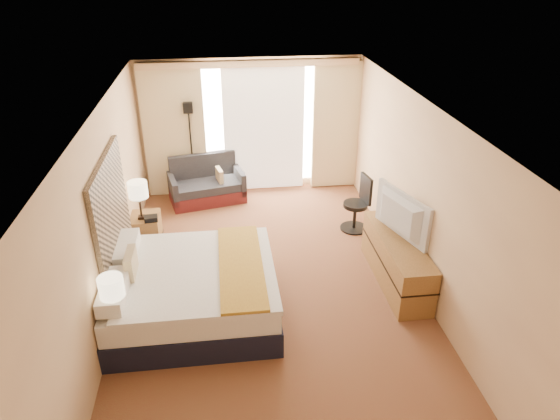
{
  "coord_description": "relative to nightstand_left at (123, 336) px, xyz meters",
  "views": [
    {
      "loc": [
        -0.59,
        -5.77,
        4.33
      ],
      "look_at": [
        0.18,
        0.4,
        1.07
      ],
      "focal_mm": 32.0,
      "sensor_mm": 36.0,
      "label": 1
    }
  ],
  "objects": [
    {
      "name": "floor",
      "position": [
        1.87,
        1.05,
        -0.28
      ],
      "size": [
        4.2,
        7.0,
        0.02
      ],
      "primitive_type": "cube",
      "color": "maroon",
      "rests_on": "ground"
    },
    {
      "name": "ceiling",
      "position": [
        1.87,
        1.05,
        2.33
      ],
      "size": [
        4.2,
        7.0,
        0.02
      ],
      "primitive_type": "cube",
      "color": "silver",
      "rests_on": "wall_back"
    },
    {
      "name": "wall_back",
      "position": [
        1.87,
        4.55,
        1.02
      ],
      "size": [
        4.2,
        0.02,
        2.6
      ],
      "primitive_type": "cube",
      "color": "beige",
      "rests_on": "ground"
    },
    {
      "name": "wall_left",
      "position": [
        -0.23,
        1.05,
        1.02
      ],
      "size": [
        0.02,
        7.0,
        2.6
      ],
      "primitive_type": "cube",
      "color": "beige",
      "rests_on": "ground"
    },
    {
      "name": "wall_right",
      "position": [
        3.97,
        1.05,
        1.02
      ],
      "size": [
        0.02,
        7.0,
        2.6
      ],
      "primitive_type": "cube",
      "color": "beige",
      "rests_on": "ground"
    },
    {
      "name": "headboard",
      "position": [
        -0.19,
        1.25,
        1.01
      ],
      "size": [
        0.06,
        1.85,
        1.5
      ],
      "primitive_type": "cube",
      "color": "black",
      "rests_on": "wall_left"
    },
    {
      "name": "nightstand_left",
      "position": [
        0.0,
        0.0,
        0.0
      ],
      "size": [
        0.45,
        0.52,
        0.55
      ],
      "primitive_type": "cube",
      "color": "olive",
      "rests_on": "floor"
    },
    {
      "name": "nightstand_right",
      "position": [
        0.0,
        2.5,
        0.0
      ],
      "size": [
        0.45,
        0.52,
        0.55
      ],
      "primitive_type": "cube",
      "color": "olive",
      "rests_on": "floor"
    },
    {
      "name": "media_dresser",
      "position": [
        3.7,
        1.05,
        0.07
      ],
      "size": [
        0.5,
        1.8,
        0.7
      ],
      "primitive_type": "cube",
      "color": "olive",
      "rests_on": "floor"
    },
    {
      "name": "window",
      "position": [
        2.12,
        4.52,
        1.04
      ],
      "size": [
        2.3,
        0.02,
        2.3
      ],
      "primitive_type": "cube",
      "color": "white",
      "rests_on": "wall_back"
    },
    {
      "name": "curtains",
      "position": [
        1.87,
        4.44,
        1.13
      ],
      "size": [
        4.12,
        0.19,
        2.56
      ],
      "color": "beige",
      "rests_on": "floor"
    },
    {
      "name": "bed",
      "position": [
        0.81,
        0.64,
        0.1
      ],
      "size": [
        2.12,
        1.94,
        1.03
      ],
      "color": "black",
      "rests_on": "floor"
    },
    {
      "name": "loveseat",
      "position": [
        0.96,
        4.09,
        0.01
      ],
      "size": [
        1.51,
        1.03,
        0.86
      ],
      "rotation": [
        0.0,
        0.0,
        0.22
      ],
      "color": "#511717",
      "rests_on": "floor"
    },
    {
      "name": "floor_lamp",
      "position": [
        0.72,
        4.35,
        1.05
      ],
      "size": [
        0.24,
        0.24,
        1.87
      ],
      "color": "black",
      "rests_on": "floor"
    },
    {
      "name": "desk_chair",
      "position": [
        3.55,
        2.63,
        0.16
      ],
      "size": [
        0.48,
        0.48,
        0.98
      ],
      "rotation": [
        0.0,
        0.0,
        0.17
      ],
      "color": "black",
      "rests_on": "floor"
    },
    {
      "name": "lamp_left",
      "position": [
        -0.02,
        -0.04,
        0.73
      ],
      "size": [
        0.28,
        0.28,
        0.59
      ],
      "color": "black",
      "rests_on": "nightstand_left"
    },
    {
      "name": "lamp_right",
      "position": [
        -0.03,
        2.43,
        0.76
      ],
      "size": [
        0.3,
        0.3,
        0.63
      ],
      "color": "black",
      "rests_on": "nightstand_right"
    },
    {
      "name": "tissue_box",
      "position": [
        0.06,
        0.17,
        0.33
      ],
      "size": [
        0.14,
        0.14,
        0.11
      ],
      "primitive_type": "cube",
      "rotation": [
        0.0,
        0.0,
        0.19
      ],
      "color": "#84B5CD",
      "rests_on": "nightstand_left"
    },
    {
      "name": "telephone",
      "position": [
        0.12,
        2.33,
        0.31
      ],
      "size": [
        0.22,
        0.18,
        0.08
      ],
      "primitive_type": "cube",
      "rotation": [
        0.0,
        0.0,
        0.1
      ],
      "color": "black",
      "rests_on": "nightstand_right"
    },
    {
      "name": "television",
      "position": [
        3.65,
        1.17,
        0.75
      ],
      "size": [
        0.49,
        1.13,
        0.65
      ],
      "primitive_type": "imported",
      "rotation": [
        0.0,
        0.0,
        1.89
      ],
      "color": "black",
      "rests_on": "media_dresser"
    }
  ]
}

